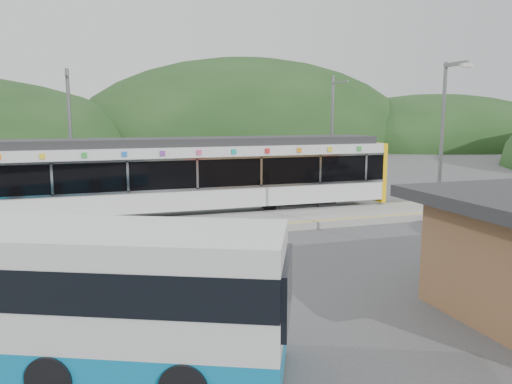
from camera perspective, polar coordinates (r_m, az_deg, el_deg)
name	(u,v)px	position (r m, az deg, el deg)	size (l,w,h in m)	color
ground	(266,245)	(18.84, 1.17, -6.02)	(120.00, 120.00, 0.00)	#4C4C4F
hills	(345,210)	(26.04, 10.18, -2.00)	(146.00, 149.00, 26.00)	#1E3D19
platform	(241,223)	(21.86, -1.71, -3.54)	(26.00, 3.20, 0.30)	#9E9E99
yellow_line	(250,225)	(20.61, -0.68, -3.85)	(26.00, 0.10, 0.01)	yellow
train	(181,174)	(23.66, -8.59, 2.02)	(20.44, 3.01, 3.74)	black
catenary_mast_west	(71,139)	(25.77, -20.42, 5.65)	(0.18, 1.80, 7.00)	slate
catenary_mast_east	(332,136)	(28.89, 8.70, 6.39)	(0.18, 1.80, 7.00)	slate
bus	(17,300)	(10.73, -25.61, -11.03)	(10.24, 6.38, 2.78)	#0C7FB9
lamp_post	(444,143)	(17.90, 20.70, 5.27)	(0.35, 1.14, 6.55)	slate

